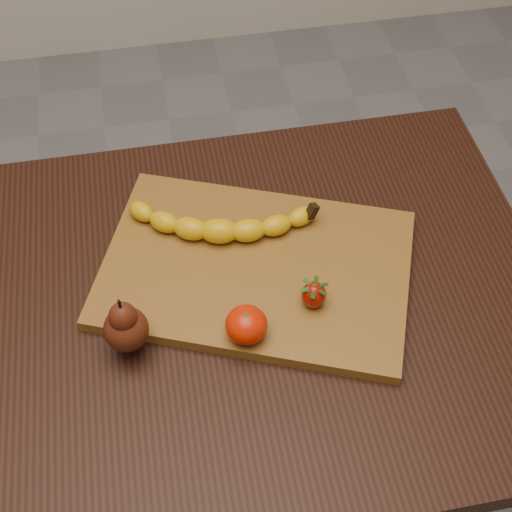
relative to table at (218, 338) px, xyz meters
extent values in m
plane|color=slate|center=(0.00, 0.00, -0.66)|extent=(3.50, 3.50, 0.00)
cube|color=black|center=(0.00, 0.00, 0.08)|extent=(1.00, 0.70, 0.04)
cylinder|color=black|center=(0.45, 0.30, -0.30)|extent=(0.05, 0.05, 0.72)
cube|color=brown|center=(0.07, 0.04, 0.11)|extent=(0.53, 0.45, 0.02)
ellipsoid|color=red|center=(0.03, -0.08, 0.14)|extent=(0.07, 0.07, 0.05)
camera|label=1|loc=(-0.05, -0.60, 0.95)|focal=50.00mm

